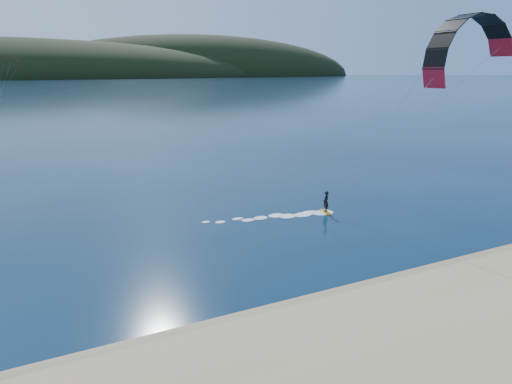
# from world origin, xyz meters

# --- Properties ---
(ground) EXTENTS (1800.00, 1800.00, 0.00)m
(ground) POSITION_xyz_m (0.00, 0.00, 0.00)
(ground) COLOR #071C34
(ground) RESTS_ON ground
(wet_sand) EXTENTS (220.00, 2.50, 0.10)m
(wet_sand) POSITION_xyz_m (0.00, 4.50, 0.05)
(wet_sand) COLOR #876F4E
(wet_sand) RESTS_ON ground
(headland) EXTENTS (1200.00, 310.00, 140.00)m
(headland) POSITION_xyz_m (0.63, 745.28, 0.00)
(headland) COLOR black
(headland) RESTS_ON ground
(kitesurfer_near) EXTENTS (25.32, 7.44, 16.37)m
(kitesurfer_near) POSITION_xyz_m (21.90, 13.45, 11.87)
(kitesurfer_near) COLOR gold
(kitesurfer_near) RESTS_ON ground
(kitesurfer_far) EXTENTS (10.11, 5.16, 16.56)m
(kitesurfer_far) POSITION_xyz_m (-16.77, 200.86, 13.66)
(kitesurfer_far) COLOR gold
(kitesurfer_far) RESTS_ON ground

